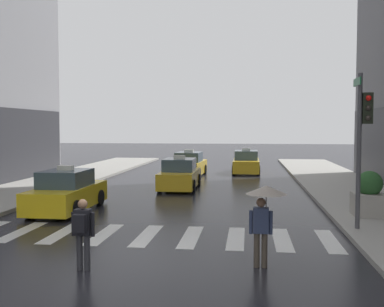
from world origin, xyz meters
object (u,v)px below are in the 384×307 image
object	(u,v)px
traffic_light_pole	(363,128)
taxi_second	(180,175)
taxi_lead	(67,193)
planter_near_corner	(369,196)
pedestrian_with_backpack	(82,229)
taxi_third	(189,165)
pedestrian_with_umbrella	(264,204)
taxi_fourth	(246,163)

from	to	relation	value
traffic_light_pole	taxi_second	distance (m)	12.07
taxi_lead	planter_near_corner	bearing A→B (deg)	-1.68
planter_near_corner	pedestrian_with_backpack	bearing A→B (deg)	-140.06
taxi_third	pedestrian_with_umbrella	bearing A→B (deg)	-77.56
taxi_third	pedestrian_with_backpack	distance (m)	20.31
pedestrian_with_umbrella	planter_near_corner	distance (m)	7.18
taxi_third	taxi_second	bearing A→B (deg)	-87.17
taxi_second	planter_near_corner	size ratio (longest dim) A/B	2.85
planter_near_corner	taxi_second	bearing A→B (deg)	137.42
taxi_third	taxi_fourth	size ratio (longest dim) A/B	1.02
taxi_fourth	taxi_lead	bearing A→B (deg)	-113.89
pedestrian_with_backpack	traffic_light_pole	bearing A→B (deg)	32.32
pedestrian_with_umbrella	traffic_light_pole	bearing A→B (deg)	51.03
traffic_light_pole	taxi_fourth	xyz separation A→B (m)	(-3.61, 18.16, -2.53)
taxi_lead	pedestrian_with_backpack	size ratio (longest dim) A/B	2.76
taxi_fourth	taxi_second	bearing A→B (deg)	-111.83
traffic_light_pole	taxi_lead	size ratio (longest dim) A/B	1.06
taxi_second	taxi_third	xyz separation A→B (m)	(-0.31, 6.30, 0.00)
taxi_third	planter_near_corner	bearing A→B (deg)	-58.80
traffic_light_pole	taxi_fourth	size ratio (longest dim) A/B	1.06
traffic_light_pole	taxi_second	size ratio (longest dim) A/B	1.05
pedestrian_with_backpack	planter_near_corner	xyz separation A→B (m)	(8.04, 6.74, -0.10)
taxi_second	taxi_fourth	size ratio (longest dim) A/B	1.00
taxi_third	pedestrian_with_umbrella	distance (m)	20.05
taxi_second	taxi_third	distance (m)	6.31
taxi_second	pedestrian_with_umbrella	size ratio (longest dim) A/B	2.35
pedestrian_with_umbrella	planter_near_corner	size ratio (longest dim) A/B	1.21
taxi_lead	taxi_second	bearing A→B (deg)	63.61
taxi_fourth	planter_near_corner	bearing A→B (deg)	-74.59
traffic_light_pole	taxi_second	xyz separation A→B (m)	(-7.11, 9.42, -2.53)
taxi_fourth	taxi_third	bearing A→B (deg)	-147.48
taxi_lead	pedestrian_with_umbrella	xyz separation A→B (m)	(7.45, -6.32, 0.79)
taxi_fourth	pedestrian_with_umbrella	bearing A→B (deg)	-88.68
taxi_lead	taxi_third	world-z (taller)	same
pedestrian_with_umbrella	taxi_third	bearing A→B (deg)	102.44
traffic_light_pole	pedestrian_with_backpack	bearing A→B (deg)	-147.68
traffic_light_pole	planter_near_corner	distance (m)	3.31
traffic_light_pole	taxi_lead	bearing A→B (deg)	166.75
taxi_lead	taxi_fourth	world-z (taller)	same
pedestrian_with_umbrella	planter_near_corner	xyz separation A→B (m)	(3.90, 5.99, -0.64)
taxi_lead	traffic_light_pole	bearing A→B (deg)	-13.25
traffic_light_pole	pedestrian_with_umbrella	world-z (taller)	traffic_light_pole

